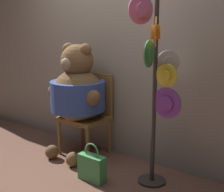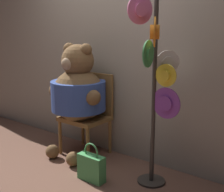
% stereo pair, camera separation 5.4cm
% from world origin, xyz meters
% --- Properties ---
extents(ground_plane, '(14.00, 14.00, 0.00)m').
position_xyz_m(ground_plane, '(0.00, 0.00, 0.00)').
color(ground_plane, brown).
extents(wall_back, '(8.00, 0.10, 2.66)m').
position_xyz_m(wall_back, '(0.00, 0.77, 1.33)').
color(wall_back, gray).
rests_on(wall_back, ground_plane).
extents(chair, '(0.52, 0.46, 0.98)m').
position_xyz_m(chair, '(-0.26, 0.54, 0.53)').
color(chair, olive).
rests_on(chair, ground_plane).
extents(teddy_bear, '(0.77, 0.69, 1.35)m').
position_xyz_m(teddy_bear, '(-0.29, 0.38, 0.78)').
color(teddy_bear, brown).
rests_on(teddy_bear, ground_plane).
extents(hat_display_rack, '(0.43, 0.43, 1.80)m').
position_xyz_m(hat_display_rack, '(0.81, 0.28, 1.05)').
color(hat_display_rack, '#332D28').
rests_on(hat_display_rack, ground_plane).
extents(handbag_on_ground, '(0.29, 0.11, 0.40)m').
position_xyz_m(handbag_on_ground, '(0.27, -0.02, 0.14)').
color(handbag_on_ground, '#479E56').
rests_on(handbag_on_ground, ground_plane).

